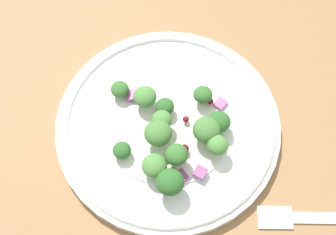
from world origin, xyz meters
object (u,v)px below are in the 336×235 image
broccoli_floret_0 (166,181)px  fork (336,218)px  plate (168,125)px  broccoli_floret_1 (162,120)px  broccoli_floret_2 (165,107)px

broccoli_floret_0 → fork: bearing=93.4°
plate → broccoli_floret_1: size_ratio=11.41×
broccoli_floret_0 → broccoli_floret_2: bearing=-166.2°
broccoli_floret_1 → broccoli_floret_0: bearing=16.9°
broccoli_floret_2 → fork: size_ratio=0.11×
plate → broccoli_floret_2: 2.24cm
broccoli_floret_1 → broccoli_floret_2: size_ratio=1.07×
plate → broccoli_floret_0: 7.93cm
broccoli_floret_0 → broccoli_floret_2: 8.96cm
broccoli_floret_0 → broccoli_floret_1: (-6.69, -2.03, -0.15)cm
broccoli_floret_2 → plate: bearing=25.7°
broccoli_floret_1 → broccoli_floret_2: broccoli_floret_1 is taller
plate → broccoli_floret_0: size_ratio=8.67×
plate → fork: plate is taller
broccoli_floret_0 → broccoli_floret_1: broccoli_floret_0 is taller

